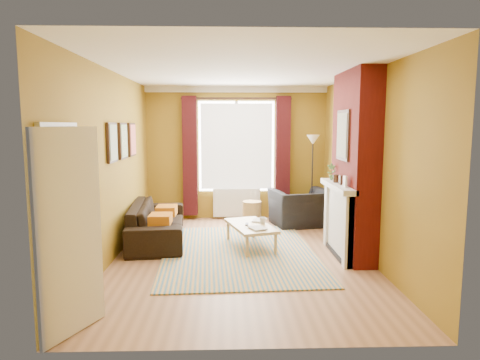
# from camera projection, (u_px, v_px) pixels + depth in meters

# --- Properties ---
(ground) EXTENTS (5.50, 5.50, 0.00)m
(ground) POSITION_uv_depth(u_px,v_px,m) (240.00, 256.00, 6.57)
(ground) COLOR #8A5D3E
(ground) RESTS_ON ground
(room_walls) EXTENTS (3.82, 5.54, 2.83)m
(room_walls) POSITION_uv_depth(u_px,v_px,m) (281.00, 165.00, 6.69)
(room_walls) COLOR olive
(room_walls) RESTS_ON ground
(striped_rug) EXTENTS (2.51, 3.37, 0.02)m
(striped_rug) POSITION_uv_depth(u_px,v_px,m) (239.00, 252.00, 6.75)
(striped_rug) COLOR teal
(striped_rug) RESTS_ON ground
(sofa) EXTENTS (1.10, 2.33, 0.66)m
(sofa) POSITION_uv_depth(u_px,v_px,m) (157.00, 222.00, 7.44)
(sofa) COLOR black
(sofa) RESTS_ON ground
(armchair) EXTENTS (1.29, 1.19, 0.72)m
(armchair) POSITION_uv_depth(u_px,v_px,m) (301.00, 208.00, 8.54)
(armchair) COLOR black
(armchair) RESTS_ON ground
(coffee_table) EXTENTS (0.87, 1.27, 0.39)m
(coffee_table) POSITION_uv_depth(u_px,v_px,m) (251.00, 227.00, 7.00)
(coffee_table) COLOR tan
(coffee_table) RESTS_ON ground
(wicker_stool) EXTENTS (0.47, 0.47, 0.48)m
(wicker_stool) POSITION_uv_depth(u_px,v_px,m) (252.00, 213.00, 8.62)
(wicker_stool) COLOR olive
(wicker_stool) RESTS_ON ground
(floor_lamp) EXTENTS (0.32, 0.32, 1.80)m
(floor_lamp) POSITION_uv_depth(u_px,v_px,m) (313.00, 154.00, 8.73)
(floor_lamp) COLOR black
(floor_lamp) RESTS_ON ground
(book_a) EXTENTS (0.32, 0.36, 0.03)m
(book_a) POSITION_uv_depth(u_px,v_px,m) (251.00, 229.00, 6.63)
(book_a) COLOR #999999
(book_a) RESTS_ON coffee_table
(book_b) EXTENTS (0.29, 0.34, 0.02)m
(book_b) POSITION_uv_depth(u_px,v_px,m) (253.00, 220.00, 7.27)
(book_b) COLOR #999999
(book_b) RESTS_ON coffee_table
(mug) EXTENTS (0.16, 0.16, 0.10)m
(mug) POSITION_uv_depth(u_px,v_px,m) (263.00, 220.00, 7.05)
(mug) COLOR #999999
(mug) RESTS_ON coffee_table
(tv_remote) EXTENTS (0.06, 0.15, 0.02)m
(tv_remote) POSITION_uv_depth(u_px,v_px,m) (247.00, 224.00, 6.97)
(tv_remote) COLOR #242427
(tv_remote) RESTS_ON coffee_table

